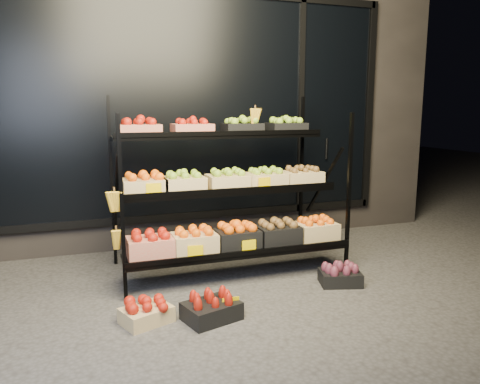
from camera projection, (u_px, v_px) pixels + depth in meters
name	position (u px, v px, depth m)	size (l,w,h in m)	color
ground	(252.00, 292.00, 3.96)	(24.00, 24.00, 0.00)	#514F4C
building	(182.00, 92.00, 6.05)	(6.00, 2.08, 3.50)	#2D2826
display_rack	(228.00, 190.00, 4.37)	(2.18, 1.02, 1.66)	black
tag_floor_a	(231.00, 310.00, 3.47)	(0.13, 0.01, 0.12)	#E7BE00
floor_crate_left	(146.00, 312.00, 3.39)	(0.41, 0.36, 0.18)	#D4B77A
floor_crate_midleft	(211.00, 308.00, 3.44)	(0.45, 0.38, 0.20)	black
floor_crate_right	(340.00, 275.00, 4.13)	(0.41, 0.35, 0.18)	black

